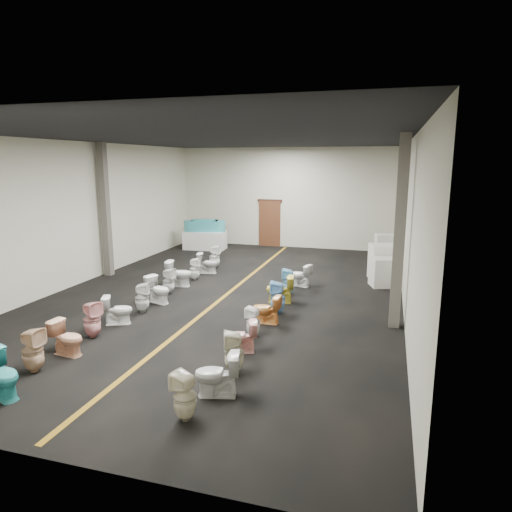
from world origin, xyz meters
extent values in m
plane|color=black|center=(0.00, 0.00, 0.00)|extent=(16.00, 16.00, 0.00)
plane|color=black|center=(0.00, 0.00, 4.50)|extent=(16.00, 16.00, 0.00)
plane|color=beige|center=(0.00, 8.00, 2.25)|extent=(10.00, 0.00, 10.00)
plane|color=beige|center=(0.00, -8.00, 2.25)|extent=(10.00, 0.00, 10.00)
plane|color=beige|center=(-5.00, 0.00, 2.25)|extent=(0.00, 16.00, 16.00)
plane|color=beige|center=(5.00, 0.00, 2.25)|extent=(0.00, 16.00, 16.00)
cube|color=#895F13|center=(0.00, 0.00, 0.00)|extent=(0.12, 15.60, 0.01)
cube|color=#562D19|center=(-0.80, 7.94, 1.05)|extent=(1.00, 0.10, 2.10)
cube|color=#331C11|center=(-0.80, 7.95, 2.12)|extent=(1.15, 0.08, 0.10)
cube|color=#59544C|center=(-4.75, 1.00, 2.25)|extent=(0.25, 0.25, 4.50)
cube|color=#59544C|center=(4.75, -1.50, 2.25)|extent=(0.25, 0.25, 4.50)
cube|color=white|center=(-3.39, 6.37, 0.40)|extent=(1.88, 1.04, 0.81)
cube|color=teal|center=(-3.39, 6.37, 1.05)|extent=(1.32, 0.93, 0.50)
cylinder|color=teal|center=(-3.97, 6.22, 1.05)|extent=(0.66, 0.66, 0.50)
cylinder|color=teal|center=(-2.81, 6.51, 1.05)|extent=(0.66, 0.66, 0.50)
cube|color=teal|center=(-3.39, 6.37, 1.25)|extent=(1.08, 0.69, 0.20)
cube|color=silver|center=(4.40, 2.15, 0.45)|extent=(0.89, 0.89, 0.91)
cube|color=silver|center=(4.40, 3.01, 0.59)|extent=(1.05, 1.05, 1.17)
cube|color=silver|center=(4.40, 4.68, 0.40)|extent=(0.93, 0.93, 0.81)
cube|color=silver|center=(4.40, 6.20, 0.52)|extent=(0.85, 0.85, 1.04)
imported|color=teal|center=(-1.54, -6.83, 0.40)|extent=(0.89, 0.69, 0.80)
imported|color=#D4AB86|center=(-1.73, -5.91, 0.43)|extent=(0.41, 0.40, 0.86)
imported|color=#F0AF88|center=(-1.64, -5.08, 0.36)|extent=(0.74, 0.47, 0.72)
imported|color=#EAA4A3|center=(-1.73, -4.13, 0.42)|extent=(0.49, 0.49, 0.84)
imported|color=white|center=(-1.68, -3.20, 0.35)|extent=(0.79, 0.63, 0.70)
imported|color=silver|center=(-1.56, -2.27, 0.40)|extent=(0.45, 0.44, 0.79)
imported|color=white|center=(-1.55, -1.40, 0.38)|extent=(0.83, 0.63, 0.75)
imported|color=silver|center=(-1.69, -0.52, 0.39)|extent=(0.38, 0.38, 0.77)
imported|color=white|center=(-1.77, 0.36, 0.41)|extent=(0.86, 0.57, 0.81)
imported|color=white|center=(-1.61, 1.18, 0.38)|extent=(0.39, 0.39, 0.75)
imported|color=silver|center=(-1.55, 2.18, 0.36)|extent=(0.78, 0.53, 0.73)
imported|color=white|center=(-1.61, 3.00, 0.43)|extent=(0.41, 0.40, 0.85)
imported|color=beige|center=(1.69, -6.62, 0.39)|extent=(0.44, 0.43, 0.78)
imported|color=silver|center=(1.89, -5.79, 0.38)|extent=(0.83, 0.60, 0.77)
imported|color=beige|center=(1.88, -4.88, 0.40)|extent=(0.47, 0.47, 0.81)
imported|color=#F7AEA6|center=(1.71, -3.98, 0.34)|extent=(0.76, 0.59, 0.68)
imported|color=white|center=(1.70, -3.04, 0.34)|extent=(0.36, 0.35, 0.68)
imported|color=#E59241|center=(1.77, -2.14, 0.35)|extent=(0.70, 0.41, 0.71)
imported|color=#7AB6E5|center=(1.85, -1.35, 0.43)|extent=(0.45, 0.44, 0.85)
imported|color=gold|center=(1.70, -0.45, 0.39)|extent=(0.82, 0.55, 0.78)
imported|color=#7ECCEF|center=(1.75, 0.42, 0.39)|extent=(0.38, 0.37, 0.78)
imported|color=white|center=(1.91, 1.42, 0.36)|extent=(0.79, 0.59, 0.71)
camera|label=1|loc=(4.49, -12.37, 3.87)|focal=32.00mm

